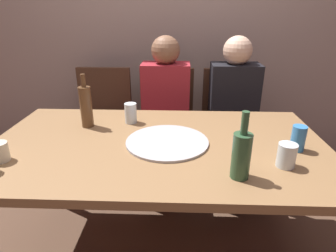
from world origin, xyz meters
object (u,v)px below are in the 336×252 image
Objects in this scene: beer_bottle at (241,154)px; chair_middle at (166,118)px; dining_table at (158,154)px; guest_in_sweater at (165,109)px; chair_left at (103,117)px; pizza_tray at (167,142)px; guest_in_beanie at (235,110)px; soda_can at (298,138)px; tumbler_far at (131,113)px; tumbler_near at (287,155)px; wine_bottle at (86,106)px; chair_right at (230,119)px.

beer_bottle is 0.31× the size of chair_middle.
guest_in_sweater is (-0.00, 0.73, -0.01)m from dining_table.
chair_left is 0.77× the size of guest_in_sweater.
guest_in_beanie is at bearing 57.30° from pizza_tray.
beer_bottle reaches higher than soda_can.
tumbler_far is at bearing 74.32° from chair_middle.
tumbler_near is at bearing 120.98° from guest_in_sweater.
tumbler_far is at bearing 33.91° from guest_in_beanie.
pizza_tray is 3.40× the size of soda_can.
wine_bottle is (-0.42, 0.19, 0.19)m from dining_table.
beer_bottle is 1.11m from guest_in_sweater.
guest_in_beanie reaches higher than beer_bottle.
chair_right is at bearing 92.21° from tumbler_near.
guest_in_sweater reaches higher than dining_table.
pizza_tray is 0.35× the size of guest_in_beanie.
guest_in_sweater is (0.41, 0.54, -0.20)m from wine_bottle.
guest_in_sweater is at bearing 90.31° from dining_table.
wine_bottle reaches higher than chair_right.
guest_in_sweater reaches higher than chair_right.
soda_can is (0.11, 0.16, 0.01)m from tumbler_near.
dining_table is 16.22× the size of tumbler_near.
chair_right is (-0.04, 1.09, -0.26)m from tumbler_near.
dining_table is 0.34m from tumbler_far.
chair_left is at bearing 0.00° from chair_middle.
guest_in_sweater is (-0.35, 1.03, -0.18)m from beer_bottle.
guest_in_sweater is at bearing 130.47° from soda_can.
beer_bottle is at bearing 81.82° from chair_right.
chair_middle is at bearing 106.57° from beer_bottle.
soda_can reaches higher than tumbler_far.
dining_table is at bearing 59.49° from chair_right.
chair_left is 1.06m from guest_in_beanie.
soda_can is (0.32, 0.25, -0.04)m from beer_bottle.
pizza_tray is 0.35m from tumbler_far.
dining_table is 0.61m from tumbler_near.
tumbler_near is 0.12× the size of chair_middle.
guest_in_sweater reaches higher than chair_left.
beer_bottle is (0.30, -0.30, 0.10)m from pizza_tray.
beer_bottle is 0.31× the size of chair_left.
chair_left is at bearing 119.05° from tumbler_far.
wine_bottle is 0.77m from chair_left.
chair_left is at bearing 0.00° from chair_right.
chair_middle is 0.52m from chair_right.
tumbler_near is (0.51, -0.21, 0.05)m from pizza_tray.
wine_bottle is 1.21m from chair_right.
guest_in_sweater reaches higher than wine_bottle.
wine_bottle is 1.06m from tumbler_near.
wine_bottle is at bearing -164.19° from tumbler_far.
beer_bottle is at bearing 108.84° from guest_in_sweater.
pizza_tray is at bearing 135.30° from beer_bottle.
chair_middle is at bearing 74.32° from tumbler_far.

